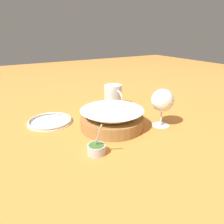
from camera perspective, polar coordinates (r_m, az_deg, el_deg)
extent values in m
plane|color=orange|center=(0.88, -0.91, -4.50)|extent=(4.00, 4.00, 0.00)
cylinder|color=olive|center=(0.88, 0.00, -2.65)|extent=(0.25, 0.25, 0.05)
cone|color=white|center=(0.88, 0.00, -1.65)|extent=(0.25, 0.25, 0.07)
cylinder|color=#3D842D|center=(0.88, 0.00, -2.51)|extent=(0.19, 0.19, 0.01)
pyramid|color=gold|center=(0.83, 2.05, -2.02)|extent=(0.08, 0.08, 0.05)
pyramid|color=gold|center=(0.90, 3.11, 0.18)|extent=(0.04, 0.06, 0.06)
pyramid|color=gold|center=(0.92, -1.44, 0.41)|extent=(0.07, 0.08, 0.05)
pyramid|color=gold|center=(0.84, -3.11, -1.47)|extent=(0.10, 0.10, 0.05)
cylinder|color=#B7B7BC|center=(0.71, -4.07, -9.68)|extent=(0.06, 0.06, 0.03)
cylinder|color=#42702D|center=(0.71, -4.08, -9.29)|extent=(0.05, 0.05, 0.02)
cylinder|color=#B7B7BC|center=(0.68, -3.77, -6.58)|extent=(0.06, 0.01, 0.11)
cylinder|color=silver|center=(0.93, 12.54, -3.32)|extent=(0.07, 0.07, 0.00)
cylinder|color=silver|center=(0.92, 12.71, -1.30)|extent=(0.01, 0.01, 0.07)
sphere|color=silver|center=(0.90, 13.07, 3.05)|extent=(0.09, 0.09, 0.09)
sphere|color=beige|center=(0.90, 13.01, 2.35)|extent=(0.06, 0.06, 0.06)
cylinder|color=silver|center=(1.11, 0.29, 4.19)|extent=(0.09, 0.09, 0.12)
cylinder|color=orange|center=(1.12, 0.29, 3.49)|extent=(0.07, 0.07, 0.08)
torus|color=silver|center=(1.07, 1.65, 3.65)|extent=(0.08, 0.01, 0.08)
cylinder|color=silver|center=(0.97, -15.84, -2.43)|extent=(0.19, 0.19, 0.01)
torus|color=silver|center=(0.97, -15.88, -2.08)|extent=(0.18, 0.18, 0.01)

